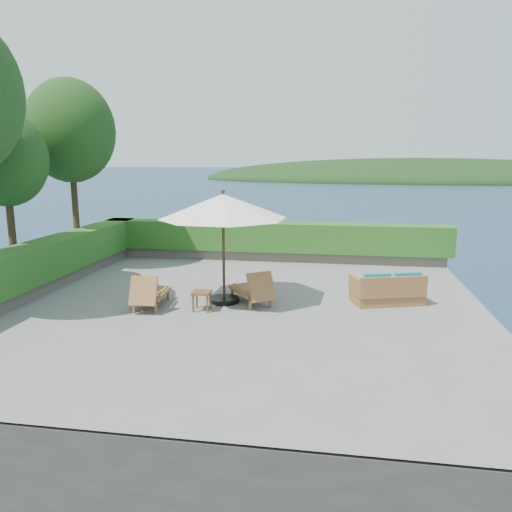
% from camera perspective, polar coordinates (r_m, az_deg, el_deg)
% --- Properties ---
extents(ground, '(12.00, 12.00, 0.00)m').
position_cam_1_polar(ground, '(12.46, -1.97, -5.63)').
color(ground, slate).
rests_on(ground, ground).
extents(foundation, '(12.00, 12.00, 3.00)m').
position_cam_1_polar(foundation, '(13.00, -1.92, -12.18)').
color(foundation, '#4D453D').
rests_on(foundation, ocean).
extents(ocean, '(600.00, 600.00, 0.00)m').
position_cam_1_polar(ocean, '(13.64, -1.88, -17.78)').
color(ocean, '#182A4D').
rests_on(ocean, ground).
extents(offshore_island, '(126.00, 57.60, 12.60)m').
position_cam_1_polar(offshore_island, '(153.51, 18.01, 8.28)').
color(offshore_island, black).
rests_on(offshore_island, ocean).
extents(planter_wall_far, '(12.00, 0.60, 0.36)m').
position_cam_1_polar(planter_wall_far, '(17.79, 1.56, 0.11)').
color(planter_wall_far, '#686053').
rests_on(planter_wall_far, ground).
extents(planter_wall_left, '(0.60, 12.00, 0.36)m').
position_cam_1_polar(planter_wall_left, '(14.55, -24.18, -3.42)').
color(planter_wall_left, '#686053').
rests_on(planter_wall_left, ground).
extents(hedge_far, '(12.40, 0.90, 1.00)m').
position_cam_1_polar(hedge_far, '(17.67, 1.57, 2.24)').
color(hedge_far, '#204E16').
rests_on(hedge_far, planter_wall_far).
extents(hedge_left, '(0.90, 12.40, 1.00)m').
position_cam_1_polar(hedge_left, '(14.41, -24.40, -0.84)').
color(hedge_left, '#204E16').
rests_on(hedge_left, planter_wall_left).
extents(tree_mid, '(2.20, 2.20, 4.83)m').
position_cam_1_polar(tree_mid, '(15.01, -26.76, 9.81)').
color(tree_mid, '#462F1B').
rests_on(tree_mid, ground).
extents(tree_far, '(2.80, 2.80, 6.03)m').
position_cam_1_polar(tree_far, '(17.09, -20.50, 13.21)').
color(tree_far, '#462F1B').
rests_on(tree_far, ground).
extents(patio_umbrella, '(4.05, 4.05, 2.85)m').
position_cam_1_polar(patio_umbrella, '(12.28, -3.79, 5.56)').
color(patio_umbrella, black).
rests_on(patio_umbrella, ground).
extents(lounge_left, '(0.77, 1.59, 0.89)m').
position_cam_1_polar(lounge_left, '(12.43, -12.06, -4.15)').
color(lounge_left, '#915F34').
rests_on(lounge_left, ground).
extents(lounge_right, '(1.40, 1.65, 0.90)m').
position_cam_1_polar(lounge_right, '(12.46, -0.34, -3.84)').
color(lounge_right, '#915F34').
rests_on(lounge_right, ground).
extents(side_table, '(0.45, 0.45, 0.47)m').
position_cam_1_polar(side_table, '(12.01, -6.22, -4.44)').
color(side_table, brown).
rests_on(side_table, ground).
extents(wicker_loveseat, '(1.90, 1.36, 0.84)m').
position_cam_1_polar(wicker_loveseat, '(12.93, 14.83, -3.88)').
color(wicker_loveseat, '#915F34').
rests_on(wicker_loveseat, ground).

